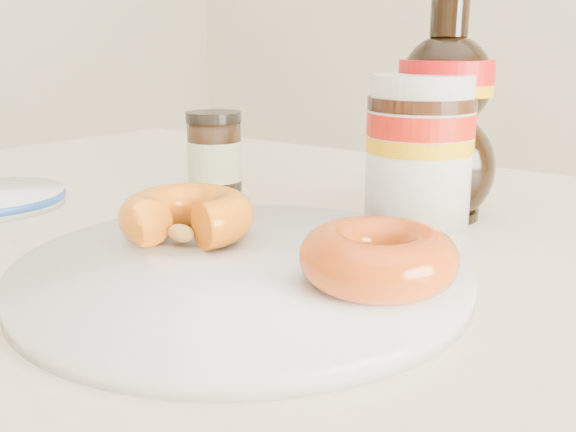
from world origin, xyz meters
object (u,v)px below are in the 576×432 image
Objects in this scene: plate at (243,270)px; donut_whole at (378,257)px; dining_table at (343,380)px; syrup_bottle at (444,112)px; nutella_jar at (419,145)px; donut_bitten at (187,216)px; dark_jar at (215,157)px.

donut_whole is (0.09, 0.02, 0.02)m from plate.
dining_table is 7.31× the size of syrup_bottle.
donut_whole is 0.20m from nutella_jar.
donut_bitten and donut_whole have the same top height.
donut_whole is at bearing -70.22° from nutella_jar.
dining_table is 14.07× the size of donut_bitten.
donut_whole is at bearing -27.73° from dark_jar.
dining_table is at bearing 140.88° from donut_whole.
nutella_jar is 0.68× the size of syrup_bottle.
donut_bitten is at bearing -113.60° from syrup_bottle.
syrup_bottle reaches higher than dining_table.
nutella_jar reaches higher than dark_jar.
dark_jar is at bearing 148.16° from donut_bitten.
donut_bitten is (-0.07, 0.01, 0.02)m from plate.
nutella_jar is (-0.07, 0.18, 0.04)m from donut_whole.
donut_bitten is 1.04× the size of donut_whole.
donut_bitten is 0.25m from syrup_bottle.
syrup_bottle is 2.15× the size of dark_jar.
donut_bitten is at bearing -178.32° from donut_whole.
dining_table is at bearing 49.38° from plate.
donut_bitten is at bearing -52.56° from dark_jar.
donut_bitten is 0.21m from nutella_jar.
donut_whole is 0.24m from syrup_bottle.
dining_table is 14.67× the size of donut_whole.
nutella_jar is at bearing 84.31° from donut_bitten.
donut_whole is 0.73× the size of nutella_jar.
donut_whole is 0.31m from dark_jar.
donut_bitten is 0.52× the size of syrup_bottle.
syrup_bottle is (-0.02, 0.18, 0.18)m from dining_table.
nutella_jar is (-0.02, 0.15, 0.15)m from dining_table.
dining_table is at bearing -85.24° from syrup_bottle.
donut_bitten is 0.19m from dark_jar.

